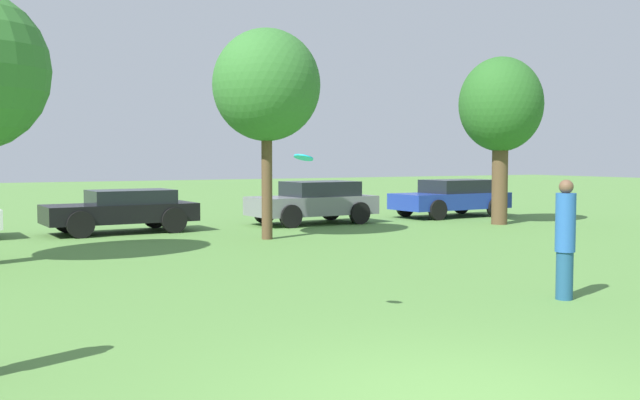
# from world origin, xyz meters

# --- Properties ---
(person_catcher) EXTENTS (0.29, 0.29, 1.79)m
(person_catcher) POSITION_xyz_m (4.38, 2.96, 0.92)
(person_catcher) COLOR navy
(person_catcher) RESTS_ON ground
(frisbee) EXTENTS (0.25, 0.25, 0.12)m
(frisbee) POSITION_xyz_m (0.18, 3.27, 2.11)
(frisbee) COLOR #19B2D8
(tree_2) EXTENTS (2.75, 2.75, 5.39)m
(tree_2) POSITION_xyz_m (3.78, 12.39, 3.93)
(tree_2) COLOR brown
(tree_2) RESTS_ON ground
(tree_3) EXTENTS (2.61, 2.61, 5.24)m
(tree_3) POSITION_xyz_m (11.94, 12.75, 3.68)
(tree_3) COLOR brown
(tree_3) RESTS_ON ground
(parked_car_black) EXTENTS (4.17, 1.97, 1.20)m
(parked_car_black) POSITION_xyz_m (0.89, 15.77, 0.66)
(parked_car_black) COLOR black
(parked_car_black) RESTS_ON ground
(parked_car_grey) EXTENTS (4.07, 2.07, 1.34)m
(parked_car_grey) POSITION_xyz_m (6.89, 15.68, 0.71)
(parked_car_grey) COLOR slate
(parked_car_grey) RESTS_ON ground
(parked_car_blue) EXTENTS (4.32, 2.10, 1.31)m
(parked_car_blue) POSITION_xyz_m (12.49, 15.78, 0.70)
(parked_car_blue) COLOR #1E389E
(parked_car_blue) RESTS_ON ground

